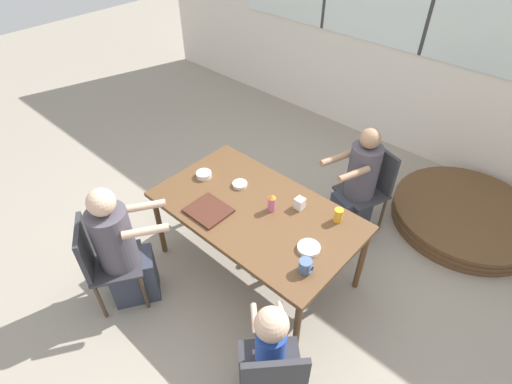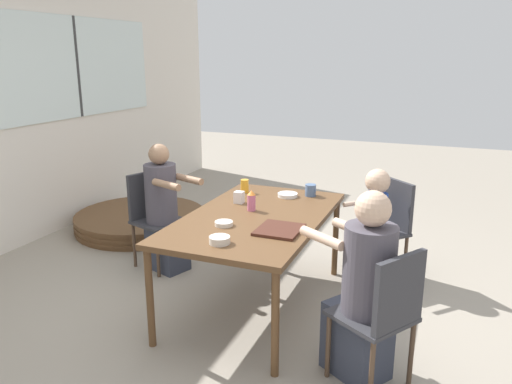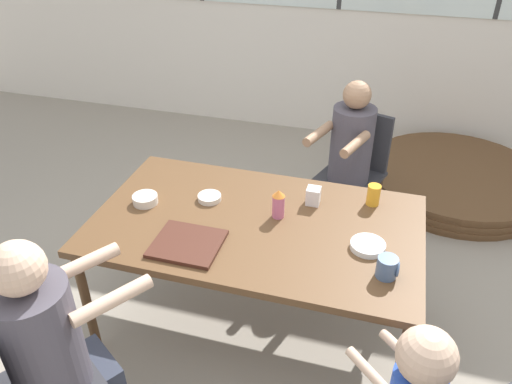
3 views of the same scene
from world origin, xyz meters
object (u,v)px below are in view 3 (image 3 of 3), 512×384
Objects in this scene: person_woman_green_shirt at (347,170)px; coffee_mug at (387,267)px; juice_glass at (374,195)px; bowl_cereal at (210,198)px; sippy_cup at (278,203)px; bowl_white_shallow at (368,246)px; chair_for_woman_green_shirt at (357,162)px; bowl_fruit at (145,200)px; person_man_blue_shirt at (59,364)px; folded_table_stack at (455,180)px; milk_carton_small at (313,196)px.

coffee_mug is (0.31, -1.26, 0.26)m from person_woman_green_shirt.
bowl_cereal is (-0.85, -0.21, -0.04)m from juice_glass.
juice_glass is (0.46, 0.25, -0.02)m from sippy_cup.
bowl_white_shallow is at bearing 120.19° from person_woman_green_shirt.
chair_for_woman_green_shirt is at bearing 74.49° from sippy_cup.
person_woman_green_shirt is 1.43m from bowl_fruit.
bowl_white_shallow is (0.22, -1.08, 0.23)m from person_woman_green_shirt.
juice_glass is (0.15, -0.85, 0.28)m from chair_for_woman_green_shirt.
person_man_blue_shirt is 0.93m from bowl_fruit.
chair_for_woman_green_shirt is 1.27m from bowl_white_shallow.
person_man_blue_shirt is 11.75× the size of coffee_mug.
folded_table_stack is (1.08, 1.80, -0.73)m from sippy_cup.
sippy_cup is at bearing -6.78° from bowl_cereal.
juice_glass is at bearing 125.34° from person_woman_green_shirt.
bowl_white_shallow is 1.31× the size of bowl_cereal.
bowl_cereal is at bearing 75.27° from chair_for_woman_green_shirt.
sippy_cup is at bearing -131.63° from milk_carton_small.
person_woman_green_shirt is 8.56× the size of bowl_fruit.
bowl_fruit is at bearing -163.87° from milk_carton_small.
coffee_mug is 1.30m from bowl_fruit.
person_man_blue_shirt is at bearing -151.48° from coffee_mug.
bowl_cereal is at bearing -167.34° from milk_carton_small.
milk_carton_small is 0.71× the size of bowl_fruit.
folded_table_stack is (0.62, 1.54, -0.70)m from juice_glass.
chair_for_woman_green_shirt is 8.65× the size of coffee_mug.
person_man_blue_shirt is at bearing -125.74° from milk_carton_small.
folded_table_stack is at bearing 67.99° from juice_glass.
person_man_blue_shirt is at bearing 83.57° from chair_for_woman_green_shirt.
person_woman_green_shirt is 10.04× the size of juice_glass.
person_man_blue_shirt is 7.36× the size of sippy_cup.
sippy_cup is 1.26× the size of bowl_cereal.
bowl_white_shallow is 0.89m from bowl_cereal.
person_man_blue_shirt is 3.33m from folded_table_stack.
bowl_white_shallow is at bearing -11.94° from bowl_cereal.
milk_carton_small is at bearing 136.29° from bowl_white_shallow.
coffee_mug is at bearing 61.22° from person_man_blue_shirt.
folded_table_stack is at bearing 60.17° from milk_carton_small.
milk_carton_small is at bearing 16.13° from bowl_fruit.
folded_table_stack is (0.78, 0.69, -0.43)m from chair_for_woman_green_shirt.
juice_glass is at bearing 119.10° from chair_for_woman_green_shirt.
juice_glass is 1.22m from bowl_fruit.
folded_table_stack is (0.83, 0.85, -0.43)m from person_woman_green_shirt.
person_woman_green_shirt is at bearing 90.00° from chair_for_woman_green_shirt.
person_man_blue_shirt reaches higher than coffee_mug.
bowl_fruit is at bearing -158.24° from bowl_cereal.
person_man_blue_shirt is 9.24× the size of bowl_cereal.
folded_table_stack is at bearing 72.40° from bowl_white_shallow.
person_woman_green_shirt is 0.77m from juice_glass.
person_woman_green_shirt is 1.32m from coffee_mug.
person_man_blue_shirt is 8.74× the size of bowl_fruit.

